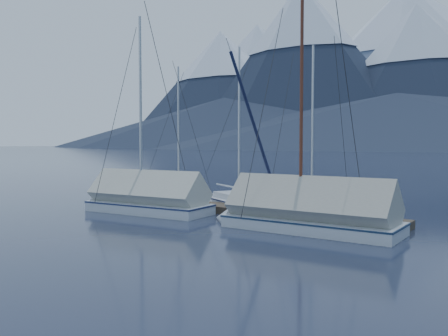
% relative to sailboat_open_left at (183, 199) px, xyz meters
% --- Properties ---
extents(ground, '(1000.00, 1000.00, 0.00)m').
position_rel_sailboat_open_left_xyz_m(ground, '(4.36, -3.93, -0.15)').
color(ground, black).
rests_on(ground, ground).
extents(dock, '(18.00, 1.50, 0.54)m').
position_rel_sailboat_open_left_xyz_m(dock, '(4.36, -1.93, -0.04)').
color(dock, '#382D23').
rests_on(dock, ground).
extents(mooring_posts, '(15.12, 1.52, 0.35)m').
position_rel_sailboat_open_left_xyz_m(mooring_posts, '(3.86, -1.93, 0.20)').
color(mooring_posts, '#382D23').
rests_on(mooring_posts, ground).
extents(sailboat_open_left, '(6.85, 3.31, 8.74)m').
position_rel_sailboat_open_left_xyz_m(sailboat_open_left, '(0.00, 0.00, 0.00)').
color(sailboat_open_left, silver).
rests_on(sailboat_open_left, ground).
extents(sailboat_open_mid, '(7.16, 5.05, 9.33)m').
position_rel_sailboat_open_left_xyz_m(sailboat_open_mid, '(4.60, -0.54, 0.01)').
color(sailboat_open_mid, silver).
rests_on(sailboat_open_mid, ground).
extents(sailboat_open_right, '(7.06, 3.02, 9.10)m').
position_rel_sailboat_open_left_xyz_m(sailboat_open_right, '(8.41, 0.69, 0.01)').
color(sailboat_open_right, silver).
rests_on(sailboat_open_right, ground).
extents(sailboat_covered_near, '(8.07, 3.46, 10.40)m').
position_rel_sailboat_open_left_xyz_m(sailboat_covered_near, '(9.57, -4.17, 0.36)').
color(sailboat_covered_near, silver).
rests_on(sailboat_covered_near, ground).
extents(sailboat_covered_far, '(7.75, 3.26, 10.61)m').
position_rel_sailboat_open_left_xyz_m(sailboat_covered_far, '(0.94, -4.47, 0.36)').
color(sailboat_covered_far, silver).
rests_on(sailboat_covered_far, ground).
extents(person, '(0.53, 0.65, 1.53)m').
position_rel_sailboat_open_left_xyz_m(person, '(8.16, -1.73, 0.95)').
color(person, black).
rests_on(person, dock).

